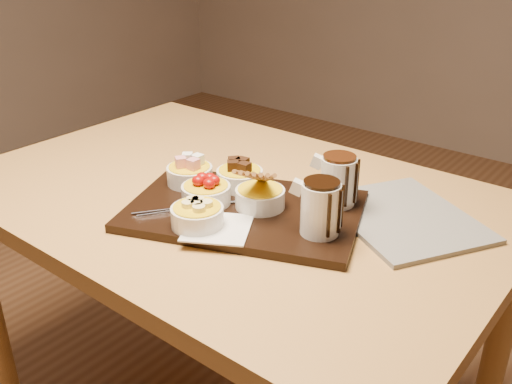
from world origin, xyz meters
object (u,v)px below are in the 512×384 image
Objects in this scene: newspaper at (403,217)px; pitcher_milk_chocolate at (338,181)px; pitcher_dark_chocolate at (320,209)px; serving_board at (244,211)px; dining_table at (230,230)px; bowl_strawberries at (206,194)px.

pitcher_milk_chocolate is at bearing -125.88° from newspaper.
serving_board is at bearing 160.02° from pitcher_dark_chocolate.
pitcher_milk_chocolate is (0.24, 0.07, 0.17)m from dining_table.
bowl_strawberries is 0.33× the size of newspaper.
dining_table is 2.61× the size of serving_board.
dining_table is 12.15× the size of pitcher_milk_chocolate.
pitcher_dark_chocolate is 0.33× the size of newspaper.
bowl_strawberries reaches higher than dining_table.
serving_board is 4.60× the size of bowl_strawberries.
pitcher_dark_chocolate is at bearing -12.19° from dining_table.
bowl_strawberries is 1.01× the size of pitcher_milk_chocolate.
bowl_strawberries is at bearing -75.45° from dining_table.
dining_table is at bearing 125.37° from serving_board.
pitcher_milk_chocolate is (0.14, 0.13, 0.06)m from serving_board.
pitcher_milk_chocolate is 0.33× the size of newspaper.
bowl_strawberries is at bearing -163.61° from pitcher_milk_chocolate.
dining_table is 3.96× the size of newspaper.
bowl_strawberries is at bearing -116.22° from newspaper.
newspaper is (0.12, 0.05, -0.06)m from pitcher_milk_chocolate.
pitcher_dark_chocolate reaches higher than serving_board.
newspaper is (0.09, 0.18, -0.06)m from pitcher_dark_chocolate.
serving_board is (0.10, -0.06, 0.11)m from dining_table.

